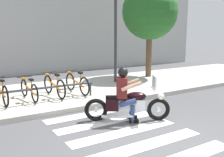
% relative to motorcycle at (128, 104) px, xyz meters
% --- Properties ---
extents(ground_plane, '(48.00, 48.00, 0.00)m').
position_rel_motorcycle_xyz_m(ground_plane, '(-0.29, -1.40, -0.45)').
color(ground_plane, '#4C4C4F').
extents(sidewalk, '(24.00, 4.40, 0.15)m').
position_rel_motorcycle_xyz_m(sidewalk, '(-0.29, 3.59, -0.37)').
color(sidewalk, '#B7B2A8').
rests_on(sidewalk, ground).
extents(crosswalk_stripe_2, '(2.80, 0.40, 0.01)m').
position_rel_motorcycle_xyz_m(crosswalk_stripe_2, '(-0.51, -1.40, -0.45)').
color(crosswalk_stripe_2, white).
rests_on(crosswalk_stripe_2, ground).
extents(crosswalk_stripe_3, '(2.80, 0.40, 0.01)m').
position_rel_motorcycle_xyz_m(crosswalk_stripe_3, '(-0.51, -0.60, -0.45)').
color(crosswalk_stripe_3, white).
rests_on(crosswalk_stripe_3, ground).
extents(crosswalk_stripe_4, '(2.80, 0.40, 0.01)m').
position_rel_motorcycle_xyz_m(crosswalk_stripe_4, '(-0.51, 0.20, -0.45)').
color(crosswalk_stripe_4, white).
rests_on(crosswalk_stripe_4, ground).
extents(crosswalk_stripe_5, '(2.80, 0.40, 0.01)m').
position_rel_motorcycle_xyz_m(crosswalk_stripe_5, '(-0.51, 1.00, -0.45)').
color(crosswalk_stripe_5, white).
rests_on(crosswalk_stripe_5, ground).
extents(motorcycle, '(1.97, 1.23, 1.19)m').
position_rel_motorcycle_xyz_m(motorcycle, '(0.00, 0.00, 0.00)').
color(motorcycle, black).
rests_on(motorcycle, ground).
extents(rider, '(0.77, 0.72, 1.42)m').
position_rel_motorcycle_xyz_m(rider, '(-0.07, 0.04, 0.36)').
color(rider, '#591919').
rests_on(rider, ground).
extents(bicycle_2, '(0.48, 1.63, 0.77)m').
position_rel_motorcycle_xyz_m(bicycle_2, '(-2.61, 2.97, 0.05)').
color(bicycle_2, black).
rests_on(bicycle_2, sidewalk).
extents(bicycle_3, '(0.48, 1.58, 0.71)m').
position_rel_motorcycle_xyz_m(bicycle_3, '(-1.77, 2.97, 0.03)').
color(bicycle_3, black).
rests_on(bicycle_3, sidewalk).
extents(bicycle_4, '(0.48, 1.70, 0.78)m').
position_rel_motorcycle_xyz_m(bicycle_4, '(-0.94, 2.97, 0.06)').
color(bicycle_4, black).
rests_on(bicycle_4, sidewalk).
extents(bicycle_5, '(0.48, 1.67, 0.79)m').
position_rel_motorcycle_xyz_m(bicycle_5, '(-0.10, 2.97, 0.06)').
color(bicycle_5, black).
rests_on(bicycle_5, sidewalk).
extents(bike_rack, '(4.77, 0.07, 0.49)m').
position_rel_motorcycle_xyz_m(bike_rack, '(-2.19, 2.41, 0.12)').
color(bike_rack, '#333338').
rests_on(bike_rack, sidewalk).
extents(street_lamp, '(0.28, 0.28, 4.22)m').
position_rel_motorcycle_xyz_m(street_lamp, '(2.17, 3.99, 2.11)').
color(street_lamp, '#2D2D33').
rests_on(street_lamp, ground).
extents(tree_near_rack, '(2.63, 2.63, 4.56)m').
position_rel_motorcycle_xyz_m(tree_near_rack, '(4.36, 4.39, 2.77)').
color(tree_near_rack, brown).
rests_on(tree_near_rack, ground).
extents(building_backdrop, '(24.00, 1.20, 6.43)m').
position_rel_motorcycle_xyz_m(building_backdrop, '(-0.29, 9.29, 2.77)').
color(building_backdrop, '#A3A3A3').
rests_on(building_backdrop, ground).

